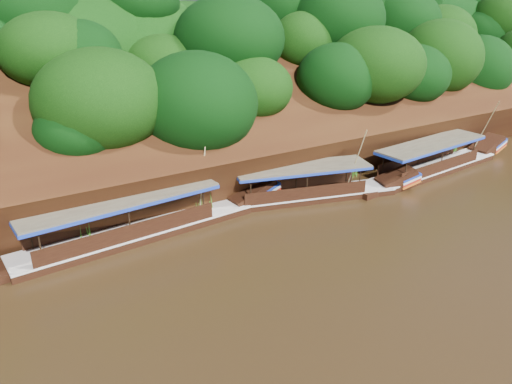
{
  "coord_description": "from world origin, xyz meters",
  "views": [
    {
      "loc": [
        -18.31,
        -17.78,
        13.95
      ],
      "look_at": [
        -3.21,
        7.0,
        1.88
      ],
      "focal_mm": 35.0,
      "sensor_mm": 36.0,
      "label": 1
    }
  ],
  "objects": [
    {
      "name": "reeds",
      "position": [
        -2.72,
        9.51,
        0.87
      ],
      "size": [
        49.35,
        2.48,
        2.0
      ],
      "color": "#37741D",
      "rests_on": "ground"
    },
    {
      "name": "boat_1",
      "position": [
        2.54,
        7.64,
        0.56
      ],
      "size": [
        14.36,
        5.65,
        5.53
      ],
      "rotation": [
        0.0,
        0.0,
        -0.26
      ],
      "color": "black",
      "rests_on": "ground"
    },
    {
      "name": "riverbank",
      "position": [
        -0.01,
        22.73,
        1.89
      ],
      "size": [
        120.0,
        30.06,
        19.4
      ],
      "color": "black",
      "rests_on": "ground"
    },
    {
      "name": "boat_2",
      "position": [
        -9.58,
        8.64,
        0.62
      ],
      "size": [
        17.55,
        3.74,
        6.74
      ],
      "rotation": [
        0.0,
        0.0,
        0.08
      ],
      "color": "black",
      "rests_on": "ground"
    },
    {
      "name": "boat_0",
      "position": [
        14.49,
        7.09,
        0.58
      ],
      "size": [
        16.02,
        3.64,
        5.79
      ],
      "rotation": [
        0.0,
        0.0,
        0.09
      ],
      "color": "black",
      "rests_on": "ground"
    },
    {
      "name": "ground",
      "position": [
        0.0,
        0.0,
        0.0
      ],
      "size": [
        160.0,
        160.0,
        0.0
      ],
      "primitive_type": "plane",
      "color": "black",
      "rests_on": "ground"
    }
  ]
}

